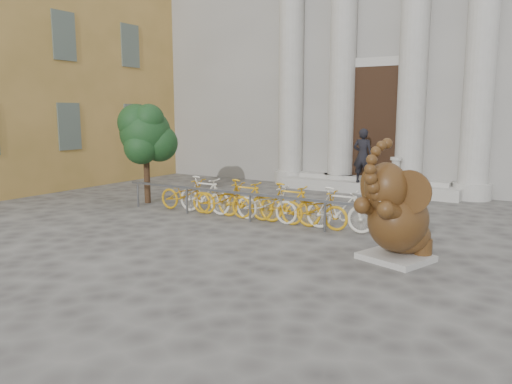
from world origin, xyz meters
The scene contains 9 objects.
ground centered at (0.00, 0.00, 0.00)m, with size 80.00×80.00×0.00m, color #474442.
classical_building centered at (0.00, 14.93, 5.98)m, with size 22.00×10.70×12.00m.
entrance_steps centered at (0.00, 9.40, 0.18)m, with size 6.00×1.20×0.36m, color #A8A59E.
ochre_building centered at (-13.00, 6.00, 6.00)m, with size 8.00×14.00×12.00m, color tan.
elephant_statue centered at (3.04, 2.03, 0.81)m, with size 1.49×1.77×2.24m.
bike_rack centered at (-0.97, 3.65, 0.50)m, with size 8.00×0.53×1.00m.
tree centered at (-4.95, 4.01, 2.04)m, with size 1.69×1.54×2.92m.
pedestrian centered at (-0.11, 9.05, 1.26)m, with size 0.66×0.43×1.80m, color black.
balustrade_post centered at (0.98, 9.10, 0.77)m, with size 0.37×0.37×0.90m.
Camera 1 is at (5.49, -6.82, 2.70)m, focal length 35.00 mm.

